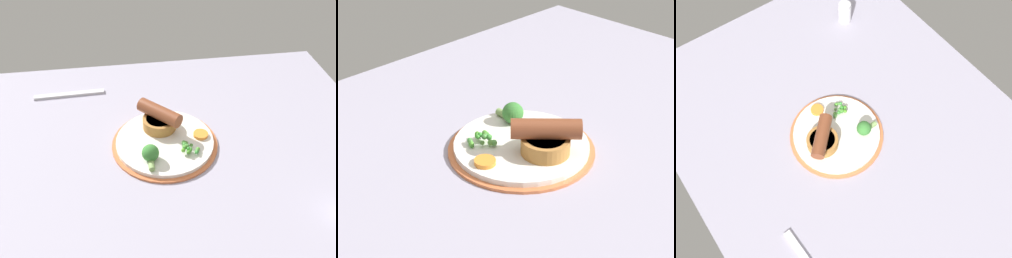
% 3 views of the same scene
% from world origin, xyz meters
% --- Properties ---
extents(dining_table, '(1.10, 0.80, 0.03)m').
position_xyz_m(dining_table, '(0.00, 0.00, 0.01)').
color(dining_table, '#9E99AD').
rests_on(dining_table, ground).
extents(dinner_plate, '(0.23, 0.23, 0.01)m').
position_xyz_m(dinner_plate, '(0.05, 0.03, 0.04)').
color(dinner_plate, '#CC6B3D').
rests_on(dinner_plate, dining_table).
extents(sausage_pudding, '(0.10, 0.10, 0.06)m').
position_xyz_m(sausage_pudding, '(0.05, 0.08, 0.07)').
color(sausage_pudding, '#AD7538').
rests_on(sausage_pudding, dinner_plate).
extents(pea_pile, '(0.04, 0.04, 0.02)m').
position_xyz_m(pea_pile, '(0.10, -0.01, 0.05)').
color(pea_pile, '#488237').
rests_on(pea_pile, dinner_plate).
extents(broccoli_floret_far, '(0.04, 0.05, 0.04)m').
position_xyz_m(broccoli_floret_far, '(0.01, -0.02, 0.06)').
color(broccoli_floret_far, '#387A33').
rests_on(broccoli_floret_far, dinner_plate).
extents(carrot_slice_1, '(0.04, 0.04, 0.01)m').
position_xyz_m(carrot_slice_1, '(0.13, 0.04, 0.05)').
color(carrot_slice_1, orange).
rests_on(carrot_slice_1, dinner_plate).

